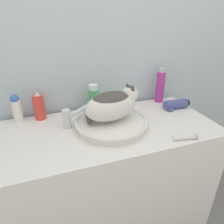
% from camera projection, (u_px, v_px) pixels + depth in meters
% --- Properties ---
extents(wall_back, '(8.00, 0.05, 2.40)m').
position_uv_depth(wall_back, '(91.00, 49.00, 1.25)').
color(wall_back, silver).
rests_on(wall_back, ground_plane).
extents(vanity_counter, '(1.24, 0.57, 0.82)m').
position_uv_depth(vanity_counter, '(109.00, 182.00, 1.31)').
color(vanity_counter, white).
rests_on(vanity_counter, ground_plane).
extents(sink_basin, '(0.41, 0.41, 0.05)m').
position_uv_depth(sink_basin, '(111.00, 123.00, 1.12)').
color(sink_basin, white).
rests_on(sink_basin, vanity_counter).
extents(cat, '(0.33, 0.23, 0.19)m').
position_uv_depth(cat, '(113.00, 104.00, 1.08)').
color(cat, silver).
rests_on(cat, sink_basin).
extents(faucet, '(0.15, 0.08, 0.15)m').
position_uv_depth(faucet, '(70.00, 117.00, 1.10)').
color(faucet, silver).
rests_on(faucet, vanity_counter).
extents(shampoo_bottle_tall, '(0.06, 0.06, 0.25)m').
position_uv_depth(shampoo_bottle_tall, '(160.00, 86.00, 1.42)').
color(shampoo_bottle_tall, '#B2338C').
rests_on(shampoo_bottle_tall, vanity_counter).
extents(mouthwash_bottle, '(0.07, 0.07, 0.18)m').
position_uv_depth(mouthwash_bottle, '(94.00, 99.00, 1.29)').
color(mouthwash_bottle, '#4CA366').
rests_on(mouthwash_bottle, vanity_counter).
extents(lotion_bottle_white, '(0.05, 0.05, 0.17)m').
position_uv_depth(lotion_bottle_white, '(17.00, 109.00, 1.15)').
color(lotion_bottle_white, white).
rests_on(lotion_bottle_white, vanity_counter).
extents(spray_bottle_trigger, '(0.06, 0.06, 0.17)m').
position_uv_depth(spray_bottle_trigger, '(39.00, 106.00, 1.19)').
color(spray_bottle_trigger, '#DB3D33').
rests_on(spray_bottle_trigger, vanity_counter).
extents(cream_tube, '(0.13, 0.05, 0.03)m').
position_uv_depth(cream_tube, '(186.00, 137.00, 1.01)').
color(cream_tube, silver).
rests_on(cream_tube, vanity_counter).
extents(hair_dryer, '(0.18, 0.09, 0.06)m').
position_uv_depth(hair_dryer, '(175.00, 105.00, 1.34)').
color(hair_dryer, '#474C8C').
rests_on(hair_dryer, vanity_counter).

